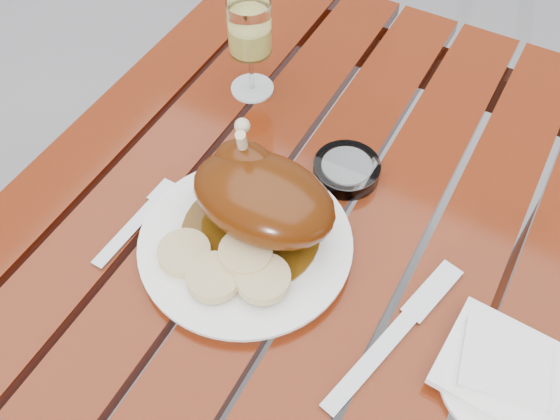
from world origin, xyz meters
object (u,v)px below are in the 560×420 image
at_px(wine_glass, 250,49).
at_px(side_plate, 505,382).
at_px(dinner_plate, 246,245).
at_px(ashtray, 346,170).
at_px(table, 278,359).

height_order(wine_glass, side_plate, wine_glass).
distance_m(dinner_plate, ashtray, 0.20).
bearing_deg(ashtray, dinner_plate, -108.99).
height_order(dinner_plate, ashtray, ashtray).
bearing_deg(side_plate, wine_glass, 149.96).
bearing_deg(ashtray, side_plate, -34.14).
bearing_deg(dinner_plate, ashtray, 71.01).
bearing_deg(side_plate, dinner_plate, 177.01).
relative_size(table, dinner_plate, 4.16).
relative_size(table, side_plate, 7.58).
bearing_deg(dinner_plate, side_plate, -2.99).
xyz_separation_m(dinner_plate, ashtray, (0.06, 0.18, 0.00)).
height_order(table, ashtray, ashtray).
relative_size(dinner_plate, ashtray, 2.92).
distance_m(table, ashtray, 0.42).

